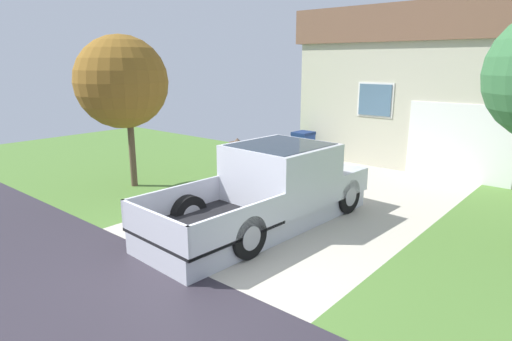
{
  "coord_description": "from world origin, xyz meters",
  "views": [
    {
      "loc": [
        5.33,
        -4.35,
        3.4
      ],
      "look_at": [
        -1.03,
        3.13,
        0.92
      ],
      "focal_mm": 30.21,
      "sensor_mm": 36.0,
      "label": 1
    }
  ],
  "objects_px": {
    "wheeled_trash_bin": "(303,145)",
    "person_with_hat": "(238,167)",
    "pickup_truck": "(276,188)",
    "house_with_garage": "(473,86)",
    "neighbor_tree": "(124,79)",
    "handbag": "(238,203)"
  },
  "relations": [
    {
      "from": "house_with_garage",
      "to": "wheeled_trash_bin",
      "type": "bearing_deg",
      "value": -140.04
    },
    {
      "from": "person_with_hat",
      "to": "house_with_garage",
      "type": "height_order",
      "value": "house_with_garage"
    },
    {
      "from": "neighbor_tree",
      "to": "wheeled_trash_bin",
      "type": "distance_m",
      "value": 6.67
    },
    {
      "from": "handbag",
      "to": "house_with_garage",
      "type": "height_order",
      "value": "house_with_garage"
    },
    {
      "from": "person_with_hat",
      "to": "neighbor_tree",
      "type": "distance_m",
      "value": 3.88
    },
    {
      "from": "house_with_garage",
      "to": "wheeled_trash_bin",
      "type": "distance_m",
      "value": 6.11
    },
    {
      "from": "person_with_hat",
      "to": "pickup_truck",
      "type": "bearing_deg",
      "value": -14.65
    },
    {
      "from": "pickup_truck",
      "to": "wheeled_trash_bin",
      "type": "height_order",
      "value": "pickup_truck"
    },
    {
      "from": "pickup_truck",
      "to": "neighbor_tree",
      "type": "distance_m",
      "value": 5.15
    },
    {
      "from": "handbag",
      "to": "neighbor_tree",
      "type": "bearing_deg",
      "value": -169.45
    },
    {
      "from": "house_with_garage",
      "to": "neighbor_tree",
      "type": "relative_size",
      "value": 2.56
    },
    {
      "from": "wheeled_trash_bin",
      "to": "handbag",
      "type": "bearing_deg",
      "value": -71.38
    },
    {
      "from": "wheeled_trash_bin",
      "to": "person_with_hat",
      "type": "bearing_deg",
      "value": -72.99
    },
    {
      "from": "handbag",
      "to": "house_with_garage",
      "type": "relative_size",
      "value": 0.04
    },
    {
      "from": "house_with_garage",
      "to": "wheeled_trash_bin",
      "type": "height_order",
      "value": "house_with_garage"
    },
    {
      "from": "handbag",
      "to": "wheeled_trash_bin",
      "type": "relative_size",
      "value": 0.45
    },
    {
      "from": "pickup_truck",
      "to": "person_with_hat",
      "type": "height_order",
      "value": "pickup_truck"
    },
    {
      "from": "pickup_truck",
      "to": "house_with_garage",
      "type": "height_order",
      "value": "house_with_garage"
    },
    {
      "from": "pickup_truck",
      "to": "neighbor_tree",
      "type": "xyz_separation_m",
      "value": [
        -4.61,
        -0.59,
        2.21
      ]
    },
    {
      "from": "handbag",
      "to": "wheeled_trash_bin",
      "type": "bearing_deg",
      "value": 108.62
    },
    {
      "from": "neighbor_tree",
      "to": "wheeled_trash_bin",
      "type": "height_order",
      "value": "neighbor_tree"
    },
    {
      "from": "person_with_hat",
      "to": "house_with_garage",
      "type": "relative_size",
      "value": 0.16
    }
  ]
}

